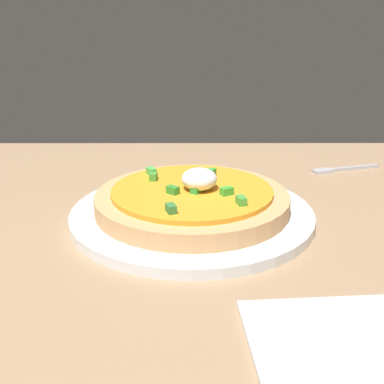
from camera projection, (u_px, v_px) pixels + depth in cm
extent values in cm
cube|color=#A17F5D|center=(115.00, 259.00, 45.09)|extent=(103.85, 80.90, 2.20)
cylinder|color=white|center=(192.00, 214.00, 51.30)|extent=(26.29, 26.29, 1.12)
cylinder|color=tan|center=(192.00, 201.00, 50.78)|extent=(20.88, 20.88, 1.88)
cylinder|color=orange|center=(192.00, 191.00, 50.37)|extent=(17.34, 17.34, 0.50)
ellipsoid|color=white|center=(199.00, 179.00, 49.70)|extent=(3.81, 3.81, 2.32)
cube|color=green|center=(151.00, 171.00, 54.66)|extent=(1.32, 1.51, 0.80)
cube|color=#367D3A|center=(171.00, 208.00, 44.02)|extent=(1.20, 1.48, 0.80)
cube|color=green|center=(196.00, 189.00, 48.98)|extent=(1.31, 1.51, 0.80)
cube|color=green|center=(211.00, 172.00, 54.28)|extent=(1.32, 1.51, 0.80)
cube|color=#338C2F|center=(173.00, 190.00, 48.72)|extent=(1.49, 1.44, 0.80)
cube|color=green|center=(241.00, 201.00, 45.90)|extent=(1.09, 1.44, 0.80)
cube|color=green|center=(227.00, 191.00, 48.40)|extent=(1.51, 1.33, 0.80)
cube|color=green|center=(153.00, 176.00, 52.89)|extent=(0.89, 1.33, 0.80)
cube|color=#B7B7BC|center=(354.00, 168.00, 68.09)|extent=(7.56, 2.78, 0.50)
cube|color=#B7B7BC|center=(323.00, 171.00, 66.67)|extent=(3.08, 2.14, 0.50)
cube|color=white|center=(345.00, 352.00, 30.59)|extent=(13.07, 13.07, 0.40)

